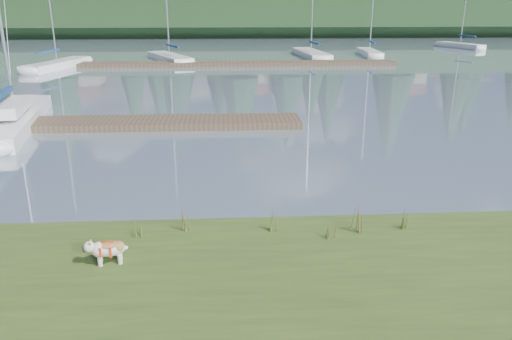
{
  "coord_description": "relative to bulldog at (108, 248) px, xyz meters",
  "views": [
    {
      "loc": [
        0.87,
        -11.99,
        5.07
      ],
      "look_at": [
        1.56,
        -0.5,
        1.16
      ],
      "focal_mm": 35.0,
      "sensor_mm": 36.0,
      "label": 1
    }
  ],
  "objects": [
    {
      "name": "sailboat_main",
      "position": [
        -6.94,
        13.34,
        -0.23
      ],
      "size": [
        3.64,
        10.11,
        14.16
      ],
      "rotation": [
        0.0,
        0.0,
        1.75
      ],
      "color": "white",
      "rests_on": "ground"
    },
    {
      "name": "sailboat_bg_0",
      "position": [
        -10.89,
        33.24,
        -0.33
      ],
      "size": [
        3.83,
        8.74,
        12.39
      ],
      "rotation": [
        0.0,
        0.0,
        1.31
      ],
      "color": "white",
      "rests_on": "ground"
    },
    {
      "name": "ground",
      "position": [
        1.42,
        33.42,
        -0.65
      ],
      "size": [
        200.0,
        200.0,
        0.0
      ],
      "primitive_type": "plane",
      "color": "gray",
      "rests_on": "ground"
    },
    {
      "name": "mud_lip",
      "position": [
        1.42,
        1.82,
        -0.58
      ],
      "size": [
        60.0,
        0.5,
        0.14
      ],
      "primitive_type": "cube",
      "color": "#33281C",
      "rests_on": "ground"
    },
    {
      "name": "ridge",
      "position": [
        1.42,
        76.42,
        1.85
      ],
      "size": [
        200.0,
        20.0,
        5.0
      ],
      "primitive_type": "cube",
      "color": "black",
      "rests_on": "ground"
    },
    {
      "name": "weed_4",
      "position": [
        4.42,
        0.77,
        -0.11
      ],
      "size": [
        0.17,
        0.14,
        0.45
      ],
      "color": "#475B23",
      "rests_on": "bank"
    },
    {
      "name": "weed_0",
      "position": [
        1.31,
        1.29,
        -0.02
      ],
      "size": [
        0.17,
        0.14,
        0.66
      ],
      "color": "#475B23",
      "rests_on": "bank"
    },
    {
      "name": "sailboat_bg_4",
      "position": [
        16.33,
        40.91,
        -0.32
      ],
      "size": [
        1.87,
        7.21,
        10.62
      ],
      "rotation": [
        0.0,
        0.0,
        1.5
      ],
      "color": "white",
      "rests_on": "ground"
    },
    {
      "name": "dock_near",
      "position": [
        -2.58,
        12.42,
        -0.5
      ],
      "size": [
        16.0,
        2.0,
        0.3
      ],
      "primitive_type": "cube",
      "color": "#4C3D2C",
      "rests_on": "ground"
    },
    {
      "name": "dock_far",
      "position": [
        3.42,
        33.42,
        -0.5
      ],
      "size": [
        26.0,
        2.2,
        0.3
      ],
      "primitive_type": "cube",
      "color": "#4C3D2C",
      "rests_on": "ground"
    },
    {
      "name": "weed_2",
      "position": [
        5.02,
        1.02,
        0.02
      ],
      "size": [
        0.17,
        0.14,
        0.75
      ],
      "color": "#475B23",
      "rests_on": "bank"
    },
    {
      "name": "weed_5",
      "position": [
        6.11,
        1.11,
        -0.05
      ],
      "size": [
        0.17,
        0.14,
        0.6
      ],
      "color": "#475B23",
      "rests_on": "bank"
    },
    {
      "name": "weed_1",
      "position": [
        3.22,
        1.17,
        -0.06
      ],
      "size": [
        0.17,
        0.14,
        0.56
      ],
      "color": "#475B23",
      "rests_on": "bank"
    },
    {
      "name": "bulldog",
      "position": [
        0.0,
        0.0,
        0.0
      ],
      "size": [
        0.81,
        0.41,
        0.48
      ],
      "rotation": [
        0.0,
        0.0,
        3.33
      ],
      "color": "silver",
      "rests_on": "bank"
    },
    {
      "name": "sailboat_bg_5",
      "position": [
        28.68,
        48.55,
        -0.33
      ],
      "size": [
        3.68,
        7.02,
        10.09
      ],
      "rotation": [
        0.0,
        0.0,
        1.92
      ],
      "color": "white",
      "rests_on": "ground"
    },
    {
      "name": "sailboat_bg_3",
      "position": [
        10.35,
        40.48,
        -0.33
      ],
      "size": [
        2.75,
        9.67,
        13.83
      ],
      "rotation": [
        0.0,
        0.0,
        1.66
      ],
      "color": "white",
      "rests_on": "ground"
    },
    {
      "name": "sailboat_bg_1",
      "position": [
        -3.01,
        37.67,
        -0.32
      ],
      "size": [
        5.22,
        8.78,
        13.1
      ],
      "rotation": [
        0.0,
        0.0,
        1.99
      ],
      "color": "white",
      "rests_on": "ground"
    },
    {
      "name": "weed_3",
      "position": [
        0.39,
        1.12,
        -0.1
      ],
      "size": [
        0.17,
        0.14,
        0.48
      ],
      "color": "#475B23",
      "rests_on": "bank"
    }
  ]
}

